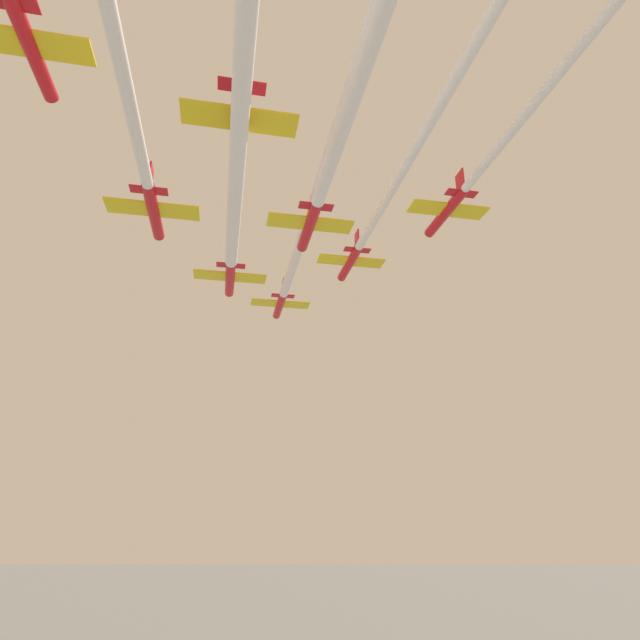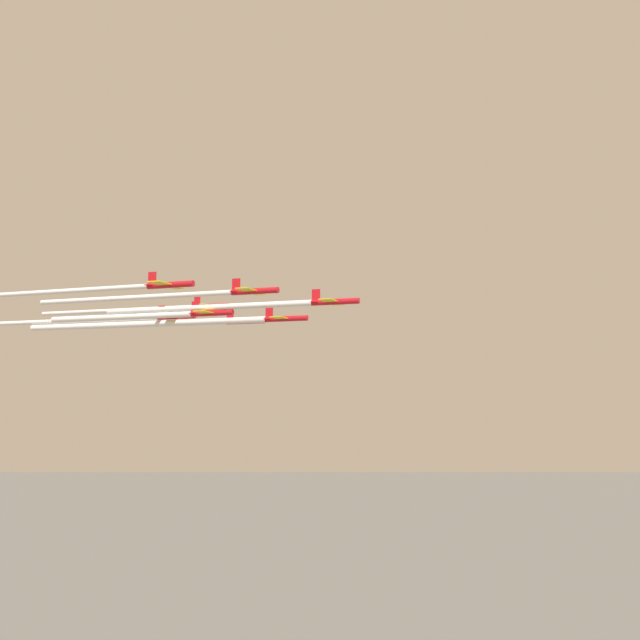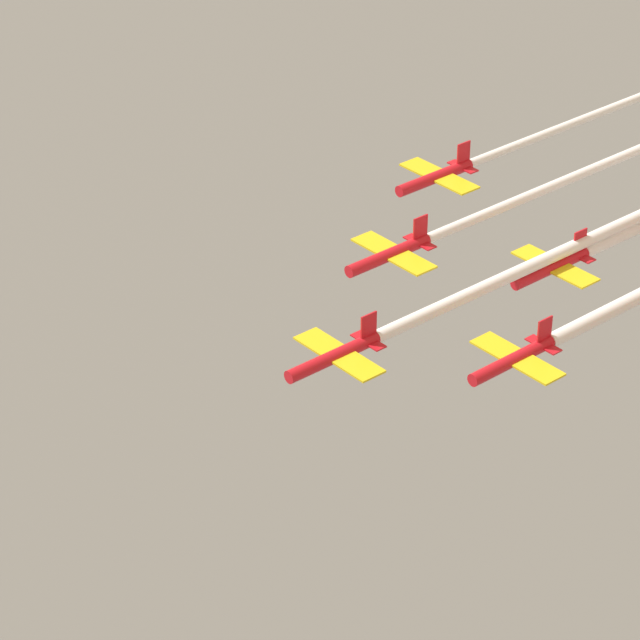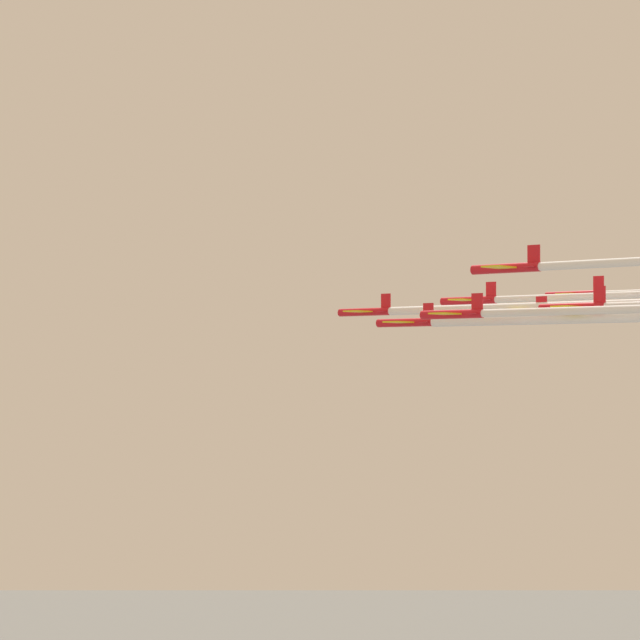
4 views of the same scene
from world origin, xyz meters
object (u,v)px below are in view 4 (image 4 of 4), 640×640
(jet_2, at_px, (471,300))
(jet_0, at_px, (367,312))
(jet_1, at_px, (408,322))
(jet_7, at_px, (575,307))
(jet_5, at_px, (577,295))
(jet_4, at_px, (519,316))
(jet_6, at_px, (509,268))
(jet_3, at_px, (454,314))

(jet_2, bearing_deg, jet_0, 120.47)
(jet_1, height_order, jet_2, jet_2)
(jet_7, bearing_deg, jet_2, 59.53)
(jet_5, xyz_separation_m, jet_7, (-4.26, 22.97, -2.53))
(jet_4, xyz_separation_m, jet_7, (-8.68, 10.16, 0.51))
(jet_2, distance_m, jet_6, 35.61)
(jet_7, bearing_deg, jet_1, 90.00)
(jet_0, relative_size, jet_7, 1.00)
(jet_2, height_order, jet_3, jet_2)
(jet_1, height_order, jet_4, jet_4)
(jet_0, distance_m, jet_1, 13.48)
(jet_6, distance_m, jet_7, 14.04)
(jet_4, bearing_deg, jet_3, -180.00)
(jet_3, xyz_separation_m, jet_6, (-8.68, 10.16, 4.34))
(jet_5, bearing_deg, jet_7, -150.46)
(jet_1, distance_m, jet_2, 13.91)
(jet_7, bearing_deg, jet_3, 120.47)
(jet_3, bearing_deg, jet_7, -59.53)
(jet_6, bearing_deg, jet_1, 59.53)
(jet_3, height_order, jet_5, jet_5)
(jet_4, xyz_separation_m, jet_5, (-4.42, -12.81, 3.04))
(jet_1, xyz_separation_m, jet_5, (-17.52, -15.46, 3.75))
(jet_4, bearing_deg, jet_7, -120.47)
(jet_4, bearing_deg, jet_0, 90.00)
(jet_0, relative_size, jet_1, 1.00)
(jet_0, height_order, jet_6, jet_6)
(jet_0, xyz_separation_m, jet_6, (-26.03, 30.49, 3.12))
(jet_1, bearing_deg, jet_0, 59.53)
(jet_0, height_order, jet_4, jet_0)
(jet_7, bearing_deg, jet_5, 29.54)
(jet_4, height_order, jet_6, jet_6)
(jet_0, height_order, jet_2, jet_2)
(jet_3, bearing_deg, jet_0, 59.53)
(jet_2, relative_size, jet_4, 1.00)
(jet_0, relative_size, jet_6, 1.00)
(jet_1, xyz_separation_m, jet_6, (-17.36, 20.32, 4.88))
(jet_6, bearing_deg, jet_5, 18.78)
(jet_3, distance_m, jet_4, 13.55)
(jet_2, xyz_separation_m, jet_5, (-13.10, -2.65, 0.61))
(jet_1, height_order, jet_7, jet_7)
(jet_1, distance_m, jet_4, 13.38)
(jet_5, bearing_deg, jet_0, 120.47)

